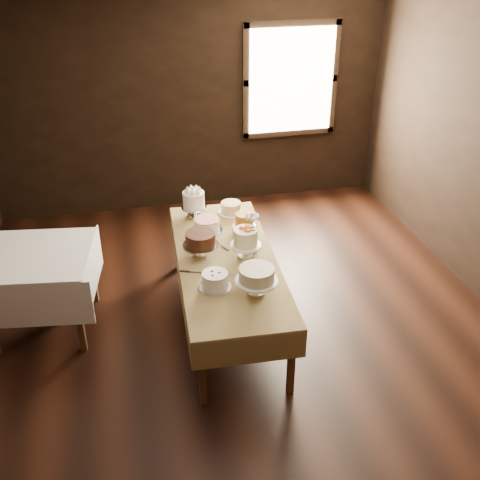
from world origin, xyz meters
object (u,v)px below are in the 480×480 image
object	(u,v)px
cake_speckled	(231,208)
cake_caramel	(244,221)
cake_chocolate	(201,245)
display_table	(227,263)
side_table	(38,263)
cake_server_d	(248,240)
flower_vase	(252,241)
cake_lattice	(207,225)
cake_server_c	(218,244)
cake_server_b	(267,275)
cake_meringue	(194,205)
cake_swirl	(215,281)
cake_cream	(257,281)
cake_server_e	(198,273)
cake_server_a	(235,274)
cake_flowers	(245,244)

from	to	relation	value
cake_speckled	cake_caramel	distance (m)	0.34
cake_chocolate	display_table	bearing A→B (deg)	-27.18
display_table	cake_caramel	size ratio (longest dim) A/B	9.58
side_table	cake_speckled	size ratio (longest dim) A/B	4.06
cake_server_d	flower_vase	distance (m)	0.16
cake_lattice	cake_server_c	world-z (taller)	cake_lattice
cake_server_b	cake_meringue	bearing A→B (deg)	167.05
cake_server_b	cake_swirl	bearing A→B (deg)	-112.53
cake_meringue	cake_cream	xyz separation A→B (m)	(0.28, -1.49, -0.02)
cake_cream	flower_vase	bearing A→B (deg)	78.73
cake_meringue	cake_chocolate	world-z (taller)	cake_meringue
display_table	cake_chocolate	size ratio (longest dim) A/B	6.03
cake_server_b	cake_server_c	distance (m)	0.70
cake_server_b	cake_server_e	bearing A→B (deg)	-138.49
cake_caramel	cake_server_a	size ratio (longest dim) A/B	1.00
cake_lattice	cake_server_c	bearing A→B (deg)	-79.11
cake_speckled	cake_server_d	bearing A→B (deg)	-85.99
cake_server_b	cake_server_e	xyz separation A→B (m)	(-0.58, 0.17, 0.00)
cake_caramel	cake_lattice	bearing A→B (deg)	176.49
display_table	side_table	size ratio (longest dim) A/B	2.15
cake_server_b	cake_server_e	size ratio (longest dim) A/B	1.00
cake_server_a	cake_server_c	size ratio (longest dim) A/B	1.00
cake_server_a	cake_chocolate	bearing A→B (deg)	96.29
cake_meringue	flower_vase	xyz separation A→B (m)	(0.43, -0.77, -0.06)
cake_meringue	cake_flowers	distance (m)	0.96
cake_caramel	cake_flowers	distance (m)	0.56
display_table	cake_server_c	size ratio (longest dim) A/B	9.55
cake_server_b	cake_speckled	bearing A→B (deg)	150.22
cake_flowers	cake_server_c	xyz separation A→B (m)	(-0.20, 0.28, -0.12)
cake_lattice	cake_server_c	xyz separation A→B (m)	(0.06, -0.29, -0.05)
cake_lattice	side_table	bearing A→B (deg)	-169.97
cake_server_a	cake_server_e	bearing A→B (deg)	139.87
cake_cream	cake_server_c	xyz separation A→B (m)	(-0.15, 0.86, -0.11)
cake_speckled	cake_server_e	distance (m)	1.19
side_table	cake_flowers	world-z (taller)	cake_flowers
side_table	cake_cream	bearing A→B (deg)	-25.95
cake_lattice	cake_speckled	bearing A→B (deg)	44.97
cake_server_d	cake_server_e	bearing A→B (deg)	178.84
cake_meringue	cake_lattice	bearing A→B (deg)	-77.62
display_table	cake_server_b	xyz separation A→B (m)	(0.29, -0.35, 0.05)
cake_chocolate	cake_cream	size ratio (longest dim) A/B	0.93
display_table	cake_server_a	bearing A→B (deg)	-87.09
cake_flowers	cake_server_d	xyz separation A→B (m)	(0.10, 0.28, -0.12)
cake_caramel	side_table	bearing A→B (deg)	-172.52
cake_chocolate	cake_server_e	bearing A→B (deg)	-104.03
cake_caramel	cake_cream	size ratio (longest dim) A/B	0.59
flower_vase	cake_cream	bearing A→B (deg)	-101.27
cake_server_d	cake_cream	bearing A→B (deg)	-140.24
cake_cream	cake_server_a	size ratio (longest dim) A/B	1.70
cake_server_b	cake_flowers	bearing A→B (deg)	165.31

